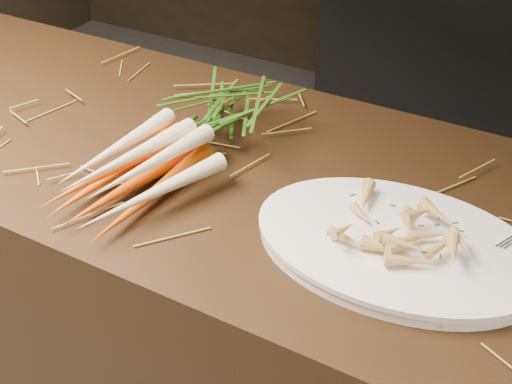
% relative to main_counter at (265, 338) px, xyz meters
% --- Properties ---
extents(main_counter, '(2.40, 0.70, 0.90)m').
position_rel_main_counter_xyz_m(main_counter, '(0.00, 0.00, 0.00)').
color(main_counter, black).
rests_on(main_counter, ground).
extents(straw_bedding, '(1.40, 0.60, 0.02)m').
position_rel_main_counter_xyz_m(straw_bedding, '(0.00, 0.00, 0.46)').
color(straw_bedding, olive).
rests_on(straw_bedding, main_counter).
extents(root_veg_bunch, '(0.24, 0.58, 0.10)m').
position_rel_main_counter_xyz_m(root_veg_bunch, '(-0.15, -0.01, 0.50)').
color(root_veg_bunch, '#DF4000').
rests_on(root_veg_bunch, main_counter).
extents(serving_platter, '(0.46, 0.32, 0.02)m').
position_rel_main_counter_xyz_m(serving_platter, '(0.28, -0.10, 0.46)').
color(serving_platter, white).
rests_on(serving_platter, main_counter).
extents(roasted_veg_heap, '(0.23, 0.17, 0.05)m').
position_rel_main_counter_xyz_m(roasted_veg_heap, '(0.28, -0.10, 0.50)').
color(roasted_veg_heap, '#C0893C').
rests_on(roasted_veg_heap, serving_platter).
extents(serving_fork, '(0.08, 0.16, 0.00)m').
position_rel_main_counter_xyz_m(serving_fork, '(0.44, -0.11, 0.48)').
color(serving_fork, silver).
rests_on(serving_fork, serving_platter).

